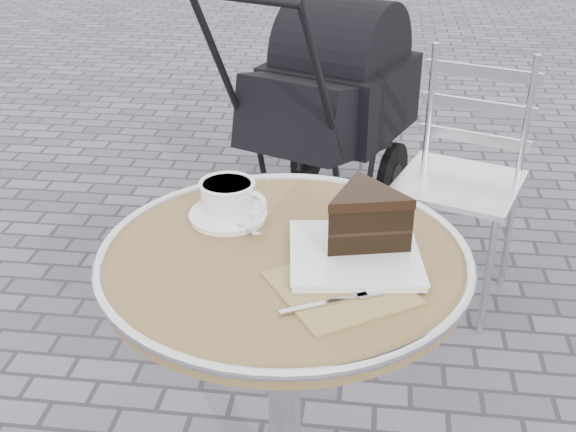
# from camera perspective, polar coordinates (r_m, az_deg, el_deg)

# --- Properties ---
(cafe_table) EXTENTS (0.72, 0.72, 0.74)m
(cafe_table) POSITION_cam_1_polar(r_m,az_deg,el_deg) (1.47, -0.27, -8.49)
(cafe_table) COLOR silver
(cafe_table) RESTS_ON ground
(cappuccino_set) EXTENTS (0.17, 0.17, 0.08)m
(cappuccino_set) POSITION_cam_1_polar(r_m,az_deg,el_deg) (1.49, -4.72, 1.06)
(cappuccino_set) COLOR white
(cappuccino_set) RESTS_ON cafe_table
(cake_plate_set) EXTENTS (0.30, 0.40, 0.13)m
(cake_plate_set) POSITION_cam_1_polar(r_m,az_deg,el_deg) (1.36, 5.94, -0.82)
(cake_plate_set) COLOR #937650
(cake_plate_set) RESTS_ON cafe_table
(bistro_chair) EXTENTS (0.48, 0.48, 0.84)m
(bistro_chair) POSITION_cam_1_polar(r_m,az_deg,el_deg) (2.46, 14.05, 5.08)
(bistro_chair) COLOR silver
(bistro_chair) RESTS_ON ground
(baby_stroller) EXTENTS (0.78, 1.07, 1.02)m
(baby_stroller) POSITION_cam_1_polar(r_m,az_deg,el_deg) (2.92, 3.12, 8.25)
(baby_stroller) COLOR black
(baby_stroller) RESTS_ON ground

